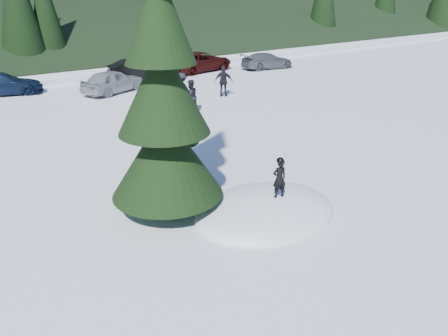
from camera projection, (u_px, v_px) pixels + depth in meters
ground at (265, 212)px, 12.82m from camera, size 200.00×200.00×0.00m
snow_mound at (265, 212)px, 12.82m from camera, size 4.48×3.52×0.96m
spruce_tall at (163, 100)px, 11.68m from camera, size 3.20×3.20×8.60m
spruce_short at (171, 125)px, 13.74m from camera, size 2.20×2.20×5.37m
child_skier at (279, 179)px, 12.48m from camera, size 0.48×0.37×1.15m
adult_0 at (191, 97)px, 22.74m from camera, size 0.91×0.74×1.75m
adult_1 at (224, 81)px, 26.22m from camera, size 1.11×1.07×1.85m
adult_2 at (182, 89)px, 24.30m from camera, size 1.18×1.35×1.82m
car_3 at (2, 84)px, 26.77m from camera, size 4.99×3.13×1.35m
car_4 at (113, 81)px, 27.27m from camera, size 4.59×3.13×1.45m
car_5 at (136, 69)px, 31.79m from camera, size 4.31×2.36×1.35m
car_6 at (201, 61)px, 34.53m from camera, size 5.71×3.26×1.50m
car_7 at (267, 61)px, 35.54m from camera, size 4.61×2.44×1.27m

